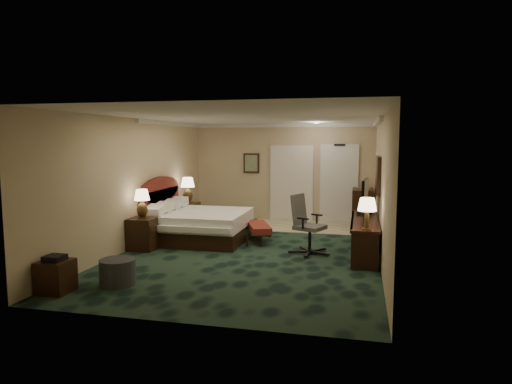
% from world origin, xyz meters
% --- Properties ---
extents(floor, '(5.00, 7.50, 0.00)m').
position_xyz_m(floor, '(0.00, 0.00, 0.00)').
color(floor, black).
rests_on(floor, ground).
extents(ceiling, '(5.00, 7.50, 0.00)m').
position_xyz_m(ceiling, '(0.00, 0.00, 2.70)').
color(ceiling, silver).
rests_on(ceiling, wall_back).
extents(wall_back, '(5.00, 0.00, 2.70)m').
position_xyz_m(wall_back, '(0.00, 3.75, 1.35)').
color(wall_back, tan).
rests_on(wall_back, ground).
extents(wall_front, '(5.00, 0.00, 2.70)m').
position_xyz_m(wall_front, '(0.00, -3.75, 1.35)').
color(wall_front, tan).
rests_on(wall_front, ground).
extents(wall_left, '(0.00, 7.50, 2.70)m').
position_xyz_m(wall_left, '(-2.50, 0.00, 1.35)').
color(wall_left, tan).
rests_on(wall_left, ground).
extents(wall_right, '(0.00, 7.50, 2.70)m').
position_xyz_m(wall_right, '(2.50, 0.00, 1.35)').
color(wall_right, tan).
rests_on(wall_right, ground).
extents(crown_molding, '(5.00, 7.50, 0.10)m').
position_xyz_m(crown_molding, '(0.00, 0.00, 2.65)').
color(crown_molding, silver).
rests_on(crown_molding, wall_back).
extents(tile_patch, '(3.20, 1.70, 0.01)m').
position_xyz_m(tile_patch, '(0.90, 2.90, 0.01)').
color(tile_patch, '#B3AA8E').
rests_on(tile_patch, ground).
extents(headboard, '(0.12, 2.00, 1.40)m').
position_xyz_m(headboard, '(-2.44, 1.00, 0.70)').
color(headboard, '#4F1510').
rests_on(headboard, ground).
extents(entry_door, '(1.02, 0.06, 2.18)m').
position_xyz_m(entry_door, '(1.55, 3.72, 1.05)').
color(entry_door, silver).
rests_on(entry_door, ground).
extents(closet_doors, '(1.20, 0.06, 2.10)m').
position_xyz_m(closet_doors, '(0.25, 3.71, 1.05)').
color(closet_doors, silver).
rests_on(closet_doors, ground).
extents(wall_art, '(0.45, 0.06, 0.55)m').
position_xyz_m(wall_art, '(-0.90, 3.71, 1.60)').
color(wall_art, slate).
rests_on(wall_art, wall_back).
extents(wall_mirror, '(0.05, 0.95, 0.75)m').
position_xyz_m(wall_mirror, '(2.46, 0.60, 1.55)').
color(wall_mirror, white).
rests_on(wall_mirror, wall_right).
extents(bed, '(2.06, 1.91, 0.65)m').
position_xyz_m(bed, '(-1.37, 0.75, 0.33)').
color(bed, white).
rests_on(bed, ground).
extents(nightstand_near, '(0.52, 0.60, 0.66)m').
position_xyz_m(nightstand_near, '(-2.22, -0.31, 0.33)').
color(nightstand_near, black).
rests_on(nightstand_near, ground).
extents(nightstand_far, '(0.51, 0.58, 0.63)m').
position_xyz_m(nightstand_far, '(-2.23, 2.15, 0.32)').
color(nightstand_far, black).
rests_on(nightstand_far, ground).
extents(lamp_near, '(0.34, 0.34, 0.59)m').
position_xyz_m(lamp_near, '(-2.22, -0.34, 0.95)').
color(lamp_near, '#32200C').
rests_on(lamp_near, nightstand_near).
extents(lamp_far, '(0.43, 0.43, 0.66)m').
position_xyz_m(lamp_far, '(-2.21, 2.15, 0.96)').
color(lamp_far, '#32200C').
rests_on(lamp_far, nightstand_far).
extents(bed_bench, '(0.80, 1.22, 0.39)m').
position_xyz_m(bed_bench, '(-0.07, 0.94, 0.20)').
color(bed_bench, maroon).
rests_on(bed_bench, ground).
extents(ottoman, '(0.56, 0.56, 0.40)m').
position_xyz_m(ottoman, '(-1.55, -2.53, 0.20)').
color(ottoman, '#2A2B31').
rests_on(ottoman, ground).
extents(side_table, '(0.45, 0.45, 0.48)m').
position_xyz_m(side_table, '(-2.25, -3.09, 0.24)').
color(side_table, black).
rests_on(side_table, ground).
extents(desk, '(0.52, 2.42, 0.70)m').
position_xyz_m(desk, '(2.22, 0.26, 0.35)').
color(desk, black).
rests_on(desk, ground).
extents(tv, '(0.17, 0.94, 0.73)m').
position_xyz_m(tv, '(2.22, 0.96, 1.06)').
color(tv, black).
rests_on(tv, desk).
extents(desk_lamp, '(0.34, 0.34, 0.57)m').
position_xyz_m(desk_lamp, '(2.24, -0.80, 0.98)').
color(desk_lamp, '#32200C').
rests_on(desk_lamp, desk).
extents(desk_chair, '(0.88, 0.86, 1.18)m').
position_xyz_m(desk_chair, '(1.17, 0.05, 0.59)').
color(desk_chair, '#4B4B4D').
rests_on(desk_chair, ground).
extents(minibar, '(0.52, 0.94, 0.99)m').
position_xyz_m(minibar, '(2.19, 3.20, 0.50)').
color(minibar, black).
rests_on(minibar, ground).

